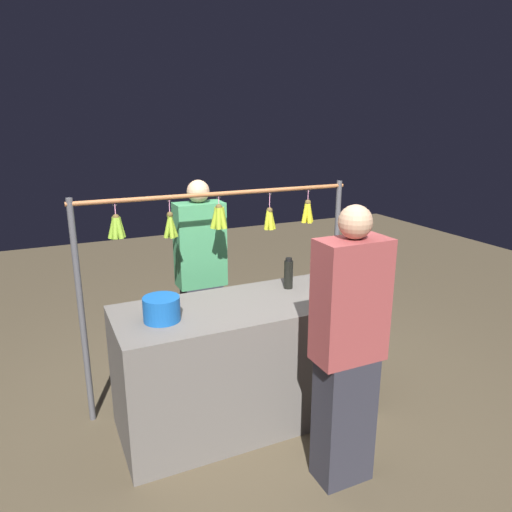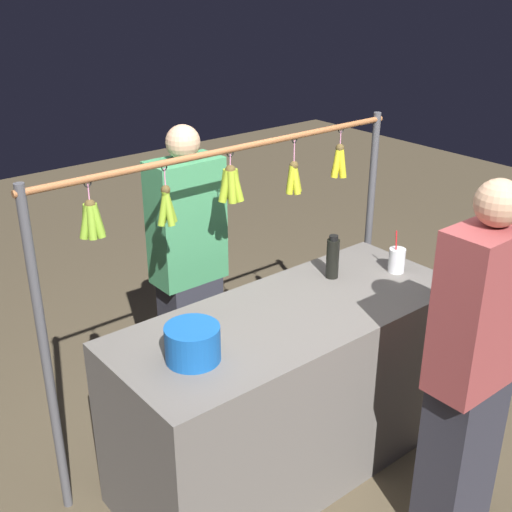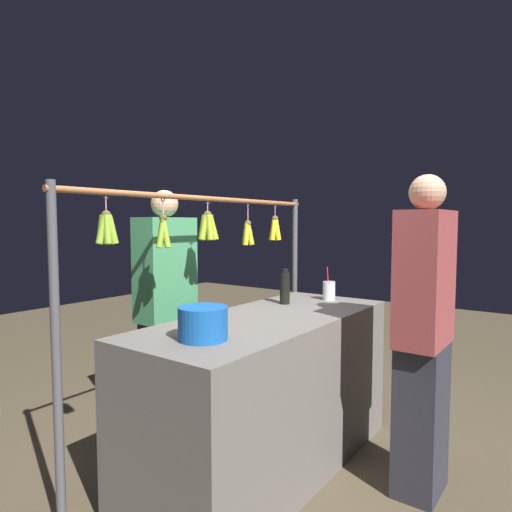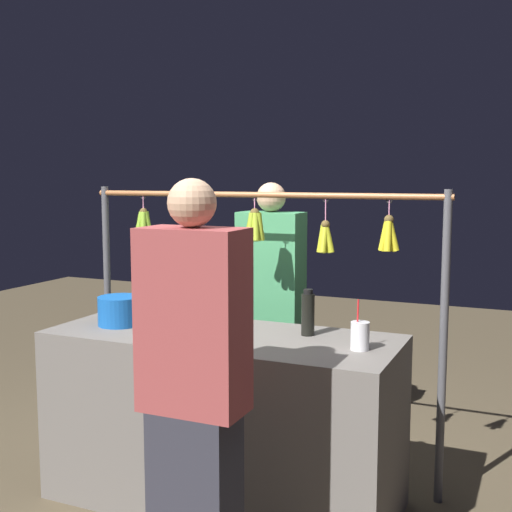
# 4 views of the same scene
# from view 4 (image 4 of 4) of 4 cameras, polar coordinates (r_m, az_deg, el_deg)

# --- Properties ---
(ground_plane) EXTENTS (12.00, 12.00, 0.00)m
(ground_plane) POSITION_cam_4_polar(r_m,az_deg,el_deg) (3.79, -2.85, -20.32)
(ground_plane) COLOR brown
(market_counter) EXTENTS (1.83, 0.74, 0.92)m
(market_counter) POSITION_cam_4_polar(r_m,az_deg,el_deg) (3.60, -2.90, -13.81)
(market_counter) COLOR #66605B
(market_counter) RESTS_ON ground
(display_rack) EXTENTS (2.17, 0.13, 1.67)m
(display_rack) POSITION_cam_4_polar(r_m,az_deg,el_deg) (3.82, -0.01, -1.08)
(display_rack) COLOR #4C4C51
(display_rack) RESTS_ON ground
(water_bottle) EXTENTS (0.07, 0.07, 0.24)m
(water_bottle) POSITION_cam_4_polar(r_m,az_deg,el_deg) (3.41, 4.50, -4.96)
(water_bottle) COLOR black
(water_bottle) RESTS_ON market_counter
(blue_bucket) EXTENTS (0.24, 0.24, 0.16)m
(blue_bucket) POSITION_cam_4_polar(r_m,az_deg,el_deg) (3.72, -11.68, -4.64)
(blue_bucket) COLOR #1657AC
(blue_bucket) RESTS_ON market_counter
(drink_cup) EXTENTS (0.09, 0.09, 0.24)m
(drink_cup) POSITION_cam_4_polar(r_m,az_deg,el_deg) (3.17, 8.96, -6.81)
(drink_cup) COLOR silver
(drink_cup) RESTS_ON market_counter
(vendor_person) EXTENTS (0.40, 0.22, 1.69)m
(vendor_person) POSITION_cam_4_polar(r_m,az_deg,el_deg) (4.22, 1.29, -5.33)
(vendor_person) COLOR #2D2D38
(vendor_person) RESTS_ON ground
(customer_person) EXTENTS (0.41, 0.22, 1.73)m
(customer_person) POSITION_cam_4_polar(r_m,az_deg,el_deg) (2.66, -5.34, -12.42)
(customer_person) COLOR #2D2D38
(customer_person) RESTS_ON ground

